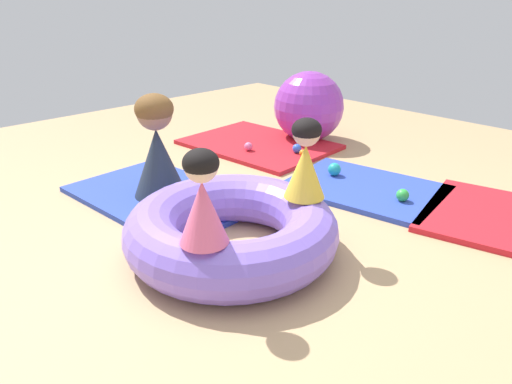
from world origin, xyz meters
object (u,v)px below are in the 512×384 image
Objects in this scene: child_in_pink at (202,198)px; play_ball_teal at (334,169)px; play_ball_yellow at (148,172)px; play_ball_pink at (248,146)px; child_in_yellow at (305,160)px; exercise_ball_large at (309,107)px; play_ball_orange at (303,153)px; play_ball_blue at (297,148)px; play_ball_green at (403,195)px; inflatable_cushion at (231,230)px; adult_seated at (157,147)px.

play_ball_teal is (-0.56, 1.78, -0.46)m from child_in_pink.
play_ball_yellow is 1.06m from play_ball_pink.
exercise_ball_large is (-1.42, 1.72, -0.20)m from child_in_yellow.
play_ball_blue reaches higher than play_ball_orange.
play_ball_blue is (-0.61, 0.23, -0.01)m from play_ball_teal.
play_ball_green is (0.11, 1.72, -0.47)m from child_in_pink.
play_ball_pink is at bearing -142.21° from play_ball_blue.
inflatable_cushion is at bearing -133.15° from child_in_yellow.
adult_seated is at bearing 176.19° from child_in_yellow.
play_ball_orange is (-0.82, 1.59, -0.09)m from inflatable_cushion.
play_ball_green is 1.30m from play_ball_blue.
adult_seated reaches higher than play_ball_blue.
exercise_ball_large is at bearing 153.58° from play_ball_green.
play_ball_orange is 0.71m from exercise_ball_large.
play_ball_orange is at bearing 67.78° from play_ball_yellow.
child_in_pink is at bearing -48.47° from play_ball_pink.
play_ball_green is at bearing 75.68° from inflatable_cushion.
play_ball_teal reaches higher than play_ball_pink.
child_in_yellow is 0.63× the size of adult_seated.
play_ball_pink is at bearing 133.81° from inflatable_cushion.
play_ball_teal is at bearing 102.29° from child_in_yellow.
inflatable_cushion is at bearing -48.85° from child_in_pink.
play_ball_orange is 0.79× the size of play_ball_pink.
inflatable_cushion is 1.77× the size of exercise_ball_large.
play_ball_orange is 0.11m from play_ball_blue.
inflatable_cushion is 2.45m from exercise_ball_large.
child_in_pink reaches higher than exercise_ball_large.
adult_seated is 1.45m from play_ball_teal.
child_in_yellow is 5.19× the size of play_ball_green.
play_ball_blue is (0.05, 1.48, -0.33)m from adult_seated.
play_ball_pink is (-0.32, 1.19, -0.33)m from adult_seated.
play_ball_blue is at bearing -7.79° from adult_seated.
child_in_yellow is at bearing -49.15° from play_ball_orange.
play_ball_teal is (1.04, 1.12, 0.01)m from play_ball_yellow.
inflatable_cushion is 1.44m from play_ball_teal.
child_in_yellow is 2.24m from exercise_ball_large.
inflatable_cushion reaches higher than play_ball_orange.
exercise_ball_large is at bearing -50.69° from child_in_pink.
play_ball_yellow is at bearing -94.62° from exercise_ball_large.
play_ball_green is at bearing -5.30° from play_ball_teal.
play_ball_green is at bearing -53.92° from adult_seated.
play_ball_blue is (-1.17, 2.01, -0.47)m from child_in_pink.
inflatable_cushion is at bearing -104.32° from play_ball_green.
child_in_yellow is 5.40× the size of play_ball_yellow.
inflatable_cushion is 2.63× the size of child_in_pink.
play_ball_yellow is (-1.60, 0.67, -0.47)m from child_in_pink.
play_ball_blue is at bearing 72.32° from play_ball_yellow.
adult_seated is at bearing -14.52° from child_in_pink.
adult_seated is 9.34× the size of play_ball_pink.
child_in_yellow and adult_seated have the same top height.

